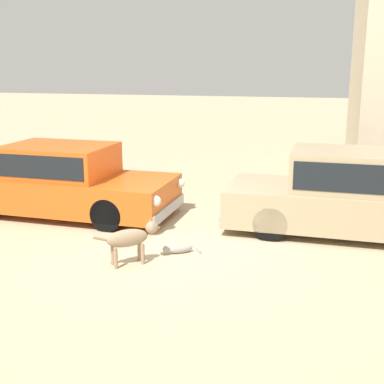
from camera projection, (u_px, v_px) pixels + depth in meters
The scene contains 5 objects.
ground_plane at pixel (167, 245), 8.66m from camera, with size 80.00×80.00×0.00m, color tan.
parked_sedan_nearest at pixel (62, 180), 10.34m from camera, with size 4.73×1.95×1.41m.
parked_sedan_second at pixel (350, 193), 9.10m from camera, with size 4.54×1.82×1.51m.
stray_dog_spotted at pixel (131, 238), 7.74m from camera, with size 0.89×0.73×0.67m.
stray_cat at pixel (179, 249), 8.26m from camera, with size 0.60×0.43×0.15m.
Camera 1 is at (2.43, -7.82, 2.99)m, focal length 47.77 mm.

